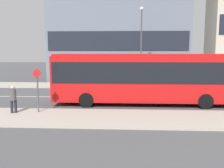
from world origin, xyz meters
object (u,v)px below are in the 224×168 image
object	(u,v)px
city_bus	(144,76)
street_lamp	(141,39)
pedestrian_near_stop	(13,98)
bus_stop_sign	(37,87)
parked_car_0	(222,85)

from	to	relation	value
city_bus	street_lamp	xyz separation A→B (m)	(0.22, 7.31, 2.74)
city_bus	pedestrian_near_stop	world-z (taller)	city_bus
city_bus	street_lamp	bearing A→B (deg)	92.77
bus_stop_sign	parked_car_0	bearing A→B (deg)	32.96
parked_car_0	pedestrian_near_stop	bearing A→B (deg)	-148.49
street_lamp	city_bus	bearing A→B (deg)	-91.73
bus_stop_sign	street_lamp	xyz separation A→B (m)	(6.47, 10.34, 3.10)
parked_car_0	street_lamp	world-z (taller)	street_lamp
city_bus	bus_stop_sign	world-z (taller)	city_bus
pedestrian_near_stop	street_lamp	bearing A→B (deg)	-145.44
parked_car_0	pedestrian_near_stop	size ratio (longest dim) A/B	2.98
city_bus	parked_car_0	bearing A→B (deg)	42.67
pedestrian_near_stop	parked_car_0	bearing A→B (deg)	-167.83
bus_stop_sign	street_lamp	world-z (taller)	street_lamp
pedestrian_near_stop	bus_stop_sign	size ratio (longest dim) A/B	0.62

